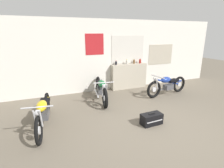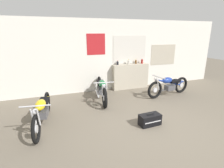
{
  "view_description": "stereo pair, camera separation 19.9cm",
  "coord_description": "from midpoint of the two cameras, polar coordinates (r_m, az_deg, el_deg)",
  "views": [
    {
      "loc": [
        -2.61,
        -3.18,
        2.26
      ],
      "look_at": [
        -0.61,
        1.81,
        0.7
      ],
      "focal_mm": 28.0,
      "sensor_mm": 36.0,
      "label": 1
    },
    {
      "loc": [
        -2.42,
        -3.25,
        2.26
      ],
      "look_at": [
        -0.61,
        1.81,
        0.7
      ],
      "focal_mm": 28.0,
      "sensor_mm": 36.0,
      "label": 2
    }
  ],
  "objects": [
    {
      "name": "ground_plane",
      "position": [
        4.67,
        16.42,
        -13.52
      ],
      "size": [
        24.0,
        24.0,
        0.0
      ],
      "primitive_type": "plane",
      "color": "#706656"
    },
    {
      "name": "wall_back",
      "position": [
        7.14,
        1.3,
        9.31
      ],
      "size": [
        10.0,
        0.07,
        2.8
      ],
      "color": "silver",
      "rests_on": "ground_plane"
    },
    {
      "name": "sill_counter",
      "position": [
        7.42,
        6.79,
        2.5
      ],
      "size": [
        1.55,
        0.28,
        1.04
      ],
      "color": "#B7AD99",
      "rests_on": "ground_plane"
    },
    {
      "name": "bottle_leftmost",
      "position": [
        7.09,
        2.63,
        6.88
      ],
      "size": [
        0.09,
        0.09,
        0.18
      ],
      "color": "black",
      "rests_on": "sill_counter"
    },
    {
      "name": "bottle_left_center",
      "position": [
        7.25,
        6.16,
        7.1
      ],
      "size": [
        0.08,
        0.08,
        0.2
      ],
      "color": "#B7B2A8",
      "rests_on": "sill_counter"
    },
    {
      "name": "bottle_center",
      "position": [
        7.46,
        8.57,
        7.23
      ],
      "size": [
        0.07,
        0.07,
        0.19
      ],
      "color": "#5B3814",
      "rests_on": "sill_counter"
    },
    {
      "name": "bottle_right_center",
      "position": [
        7.54,
        10.5,
        7.34
      ],
      "size": [
        0.08,
        0.08,
        0.22
      ],
      "color": "maroon",
      "rests_on": "sill_counter"
    },
    {
      "name": "motorcycle_yellow",
      "position": [
        4.75,
        -20.75,
        -8.02
      ],
      "size": [
        0.64,
        2.13,
        0.79
      ],
      "color": "black",
      "rests_on": "ground_plane"
    },
    {
      "name": "motorcycle_green",
      "position": [
        6.14,
        -2.5,
        -1.5
      ],
      "size": [
        0.65,
        2.15,
        0.8
      ],
      "color": "black",
      "rests_on": "ground_plane"
    },
    {
      "name": "motorcycle_blue",
      "position": [
        6.89,
        18.82,
        -0.45
      ],
      "size": [
        1.96,
        0.65,
        0.79
      ],
      "color": "black",
      "rests_on": "ground_plane"
    },
    {
      "name": "hard_case_black",
      "position": [
        4.67,
        13.47,
        -11.26
      ],
      "size": [
        0.56,
        0.31,
        0.31
      ],
      "color": "black",
      "rests_on": "ground_plane"
    }
  ]
}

